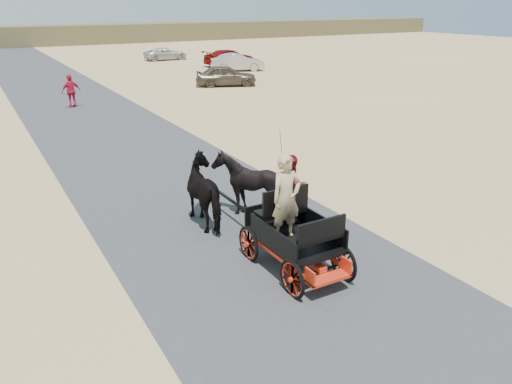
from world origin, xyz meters
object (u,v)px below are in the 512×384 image
pedestrian (71,91)px  horse_right (247,184)px  horse_left (209,192)px  car_b (238,62)px  car_a (226,76)px  car_c (230,58)px  car_d (166,54)px  carriage (294,253)px

pedestrian → horse_right: bearing=80.1°
horse_left → horse_right: (1.10, 0.00, 0.00)m
horse_right → car_b: horse_right is taller
horse_right → car_a: horse_right is taller
horse_left → pedestrian: size_ratio=1.16×
horse_right → car_b: size_ratio=0.40×
pedestrian → horse_left: bearing=76.4°
horse_left → car_c: (15.59, 29.23, -0.16)m
car_b → car_d: car_b is taller
car_a → car_b: 7.58m
car_a → carriage: bearing=178.5°
car_b → car_d: (-2.12, 10.67, -0.12)m
horse_left → car_b: (14.52, 25.76, -0.16)m
carriage → car_a: car_a is taller
horse_left → car_b: bearing=-119.4°
carriage → horse_left: 3.09m
horse_left → carriage: bearing=100.4°
car_a → car_c: bearing=-6.5°
pedestrian → car_c: pedestrian is taller
car_a → car_b: bearing=-11.9°
car_a → car_d: size_ratio=0.97×
car_c → car_a: bearing=145.7°
pedestrian → car_b: pedestrian is taller
car_a → car_c: car_c is taller
pedestrian → car_b: size_ratio=0.41×
car_c → horse_left: bearing=146.1°
car_c → car_b: bearing=157.0°
car_c → car_d: (-3.19, 7.20, -0.11)m
car_c → horse_right: bearing=147.8°
carriage → car_d: 41.17m
horse_right → car_d: horse_right is taller
horse_left → pedestrian: pedestrian is taller
horse_right → car_d: (11.29, 36.43, -0.28)m
horse_right → car_b: 29.04m
horse_right → pedestrian: size_ratio=0.98×
car_c → car_d: 7.88m
car_b → car_d: bearing=28.0°
pedestrian → car_a: 10.59m
carriage → pedestrian: 20.08m
car_b → car_c: 3.63m
pedestrian → car_c: (15.61, 12.16, -0.18)m
car_b → car_d: 10.88m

